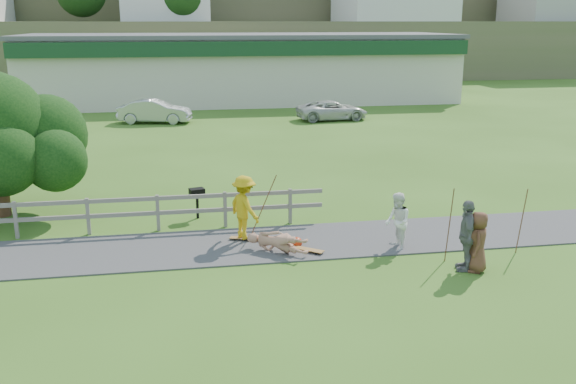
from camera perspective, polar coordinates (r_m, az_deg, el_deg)
name	(u,v)px	position (r m, az deg, el deg)	size (l,w,h in m)	color
ground	(237,266)	(16.55, -4.60, -6.60)	(260.00, 260.00, 0.00)	#345919
path	(231,246)	(17.94, -5.08, -4.80)	(34.00, 3.00, 0.04)	#3E3E41
fence	(66,212)	(19.64, -19.17, -1.68)	(15.05, 0.10, 1.10)	#5F5C54
strip_mall	(242,67)	(50.68, -4.12, 10.99)	(32.50, 10.75, 5.10)	beige
skater_rider	(244,211)	(18.06, -3.90, -1.67)	(1.17, 0.67, 1.82)	#BE9911
skater_fallen	(277,242)	(17.26, -0.96, -4.48)	(1.76, 0.42, 0.64)	#A9755D
spectator_a	(398,222)	(17.66, 9.71, -2.62)	(0.77, 0.60, 1.59)	white
spectator_b	(467,235)	(16.58, 15.59, -3.74)	(1.07, 0.44, 1.82)	slate
spectator_c	(478,242)	(16.61, 16.53, -4.27)	(0.76, 0.49, 1.55)	brown
car_silver	(155,111)	(40.28, -11.77, 7.04)	(1.53, 4.39, 1.45)	#9EA2A6
car_white	(332,110)	(40.76, 3.95, 7.26)	(2.05, 4.45, 1.24)	beige
bbq	(197,203)	(20.45, -8.06, -1.02)	(0.45, 0.34, 0.98)	black
longboard_rider	(245,240)	(18.32, -3.85, -4.25)	(0.86, 0.21, 0.10)	brown
longboard_fallen	(307,251)	(17.40, 1.71, -5.26)	(0.94, 0.23, 0.10)	brown
helmet	(297,242)	(17.74, 0.78, -4.50)	(0.31, 0.31, 0.31)	red
pole_rider	(263,203)	(18.49, -2.20, -1.01)	(0.03, 0.03, 1.97)	brown
pole_spec_left	(449,225)	(17.05, 14.15, -2.87)	(0.03, 0.03, 1.96)	brown
pole_spec_right	(522,221)	(18.26, 20.05, -2.44)	(0.03, 0.03, 1.78)	brown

